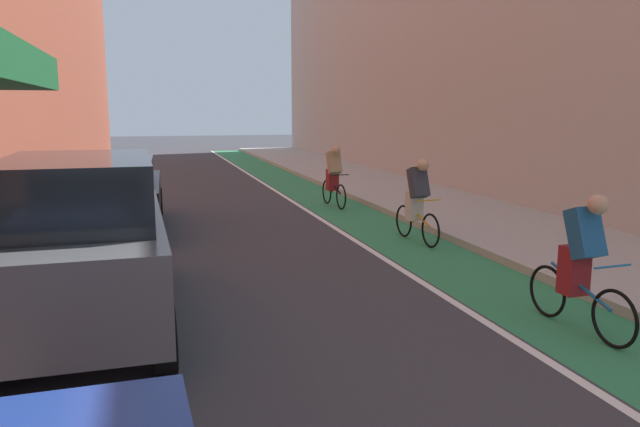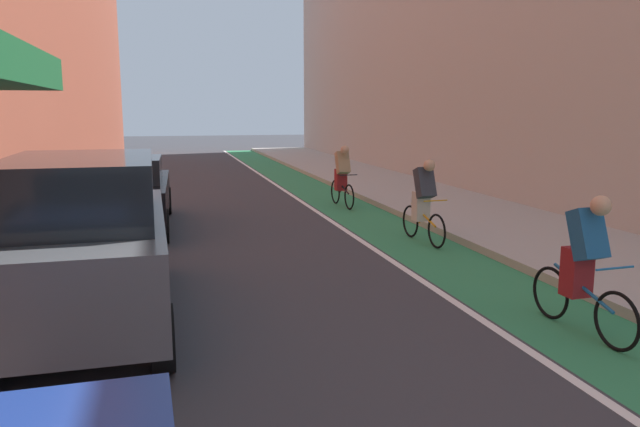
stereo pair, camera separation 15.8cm
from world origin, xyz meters
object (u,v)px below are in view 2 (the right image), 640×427
at_px(parked_suv_gray, 86,239).
at_px(parked_sedan_black, 120,192).
at_px(cyclist_mid, 584,264).
at_px(cyclist_trailing, 423,201).
at_px(cyclist_far, 342,176).

height_order(parked_suv_gray, parked_sedan_black, parked_suv_gray).
xyz_separation_m(cyclist_mid, cyclist_trailing, (0.24, 4.87, 0.00)).
relative_size(parked_suv_gray, cyclist_mid, 2.67).
bearing_deg(cyclist_far, cyclist_trailing, -86.88).
bearing_deg(cyclist_trailing, parked_sedan_black, 153.77).
distance_m(parked_suv_gray, cyclist_trailing, 6.46).
distance_m(parked_sedan_black, cyclist_far, 5.69).
xyz_separation_m(parked_sedan_black, cyclist_mid, (5.41, -7.65, 0.02)).
bearing_deg(cyclist_trailing, cyclist_far, 93.12).
bearing_deg(parked_sedan_black, cyclist_mid, -54.76).
distance_m(cyclist_trailing, cyclist_far, 4.59).
bearing_deg(cyclist_far, parked_suv_gray, -124.92).
height_order(cyclist_trailing, cyclist_far, cyclist_far).
distance_m(parked_sedan_black, cyclist_mid, 9.37).
bearing_deg(parked_sedan_black, cyclist_far, 18.44).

